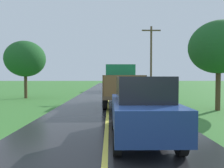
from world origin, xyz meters
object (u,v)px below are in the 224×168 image
object	(u,v)px
roadside_tree_near_left	(25,59)
following_car	(141,107)
utility_pole_roadside	(151,59)
roadside_tree_mid_right	(219,47)
banana_truck_near	(121,84)
banana_truck_far	(115,81)

from	to	relation	value
roadside_tree_near_left	following_car	world-z (taller)	roadside_tree_near_left
utility_pole_roadside	roadside_tree_mid_right	distance (m)	9.01
banana_truck_near	utility_pole_roadside	xyz separation A→B (m)	(3.43, 6.39, 2.34)
roadside_tree_near_left	utility_pole_roadside	bearing A→B (deg)	7.79
following_car	banana_truck_far	bearing A→B (deg)	90.59
banana_truck_far	roadside_tree_mid_right	xyz separation A→B (m)	(5.71, -16.26, 2.26)
banana_truck_far	roadside_tree_mid_right	distance (m)	17.38
roadside_tree_near_left	banana_truck_near	bearing A→B (deg)	-28.96
banana_truck_far	following_car	xyz separation A→B (m)	(0.23, -22.25, -0.40)
banana_truck_near	utility_pole_roadside	distance (m)	7.62
roadside_tree_mid_right	following_car	bearing A→B (deg)	-132.47
banana_truck_far	roadside_tree_mid_right	world-z (taller)	roadside_tree_mid_right
banana_truck_far	roadside_tree_near_left	xyz separation A→B (m)	(-8.54, -9.18, 2.18)
utility_pole_roadside	roadside_tree_near_left	xyz separation A→B (m)	(-12.01, -1.64, -0.16)
banana_truck_near	roadside_tree_mid_right	bearing A→B (deg)	-22.35
roadside_tree_near_left	roadside_tree_mid_right	size ratio (longest dim) A/B	1.00
banana_truck_near	utility_pole_roadside	bearing A→B (deg)	61.80
roadside_tree_near_left	roadside_tree_mid_right	distance (m)	15.91
roadside_tree_near_left	following_car	xyz separation A→B (m)	(8.77, -13.07, -2.58)
banana_truck_near	roadside_tree_mid_right	size ratio (longest dim) A/B	1.10
utility_pole_roadside	banana_truck_far	bearing A→B (deg)	114.73
utility_pole_roadside	following_car	distance (m)	15.31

